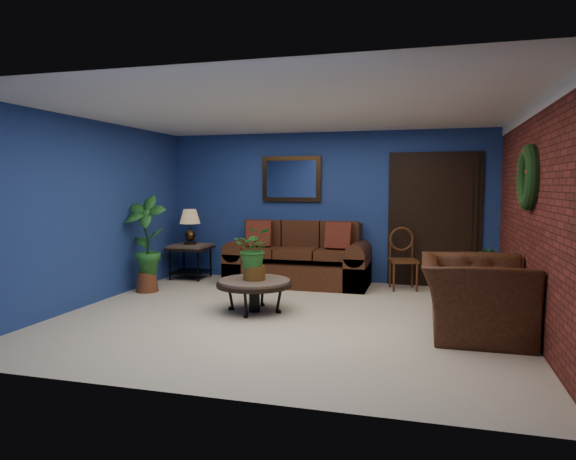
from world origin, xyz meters
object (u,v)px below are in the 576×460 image
(sofa, at_px, (299,263))
(table_lamp, at_px, (190,222))
(coffee_table, at_px, (254,284))
(end_table, at_px, (190,252))
(side_chair, at_px, (403,254))
(armchair, at_px, (474,297))

(sofa, distance_m, table_lamp, 2.04)
(table_lamp, bearing_deg, coffee_table, -46.51)
(sofa, bearing_deg, end_table, -178.94)
(coffee_table, xyz_separation_m, table_lamp, (-1.83, 1.93, 0.62))
(side_chair, bearing_deg, sofa, 167.67)
(end_table, xyz_separation_m, table_lamp, (0.00, 0.00, 0.52))
(armchair, bearing_deg, sofa, 47.11)
(sofa, distance_m, side_chair, 1.67)
(sofa, relative_size, coffee_table, 2.36)
(sofa, bearing_deg, coffee_table, -92.96)
(sofa, height_order, armchair, sofa)
(coffee_table, distance_m, table_lamp, 2.73)
(end_table, relative_size, side_chair, 0.68)
(coffee_table, xyz_separation_m, end_table, (-1.83, 1.93, 0.10))
(side_chair, bearing_deg, table_lamp, 167.62)
(sofa, xyz_separation_m, end_table, (-1.93, -0.04, 0.12))
(armchair, bearing_deg, coffee_table, 82.22)
(sofa, bearing_deg, side_chair, 1.16)
(table_lamp, distance_m, side_chair, 3.61)
(sofa, relative_size, side_chair, 2.37)
(coffee_table, bearing_deg, table_lamp, 133.49)
(end_table, bearing_deg, side_chair, 1.11)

